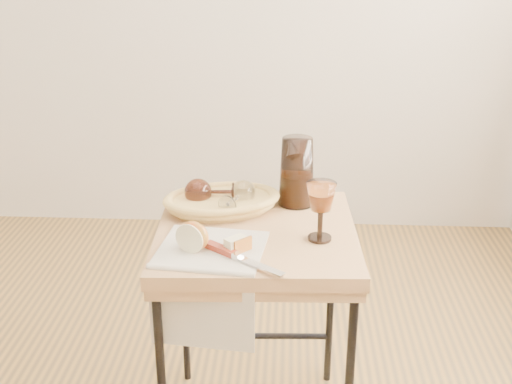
# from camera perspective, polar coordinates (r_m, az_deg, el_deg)

# --- Properties ---
(side_table) EXTENTS (0.58, 0.58, 0.71)m
(side_table) POSITION_cam_1_polar(r_m,az_deg,el_deg) (2.01, 0.03, -12.43)
(side_table) COLOR brown
(side_table) RESTS_ON floor
(tea_towel) EXTENTS (0.30, 0.27, 0.01)m
(tea_towel) POSITION_cam_1_polar(r_m,az_deg,el_deg) (1.72, -3.92, -4.99)
(tea_towel) COLOR #F5E5CE
(tea_towel) RESTS_ON side_table
(bread_basket) EXTENTS (0.36, 0.29, 0.05)m
(bread_basket) POSITION_cam_1_polar(r_m,az_deg,el_deg) (1.94, -3.00, -0.99)
(bread_basket) COLOR #BD9343
(bread_basket) RESTS_ON side_table
(goblet_lying_a) EXTENTS (0.14, 0.09, 0.08)m
(goblet_lying_a) POSITION_cam_1_polar(r_m,az_deg,el_deg) (1.95, -3.78, 0.00)
(goblet_lying_a) COLOR #4B261E
(goblet_lying_a) RESTS_ON bread_basket
(goblet_lying_b) EXTENTS (0.11, 0.14, 0.08)m
(goblet_lying_b) POSITION_cam_1_polar(r_m,az_deg,el_deg) (1.91, -1.72, -0.49)
(goblet_lying_b) COLOR white
(goblet_lying_b) RESTS_ON bread_basket
(pitcher) EXTENTS (0.21, 0.26, 0.25)m
(pitcher) POSITION_cam_1_polar(r_m,az_deg,el_deg) (1.96, 3.59, 1.81)
(pitcher) COLOR black
(pitcher) RESTS_ON side_table
(wine_goblet) EXTENTS (0.10, 0.10, 0.17)m
(wine_goblet) POSITION_cam_1_polar(r_m,az_deg,el_deg) (1.74, 5.69, -1.69)
(wine_goblet) COLOR white
(wine_goblet) RESTS_ON side_table
(apple_half) EXTENTS (0.10, 0.08, 0.08)m
(apple_half) POSITION_cam_1_polar(r_m,az_deg,el_deg) (1.69, -5.49, -3.82)
(apple_half) COLOR #B62405
(apple_half) RESTS_ON tea_towel
(apple_wedge) EXTENTS (0.06, 0.06, 0.04)m
(apple_wedge) POSITION_cam_1_polar(r_m,az_deg,el_deg) (1.69, -1.80, -4.59)
(apple_wedge) COLOR beige
(apple_wedge) RESTS_ON tea_towel
(table_knife) EXTENTS (0.21, 0.17, 0.02)m
(table_knife) POSITION_cam_1_polar(r_m,az_deg,el_deg) (1.65, -1.38, -5.66)
(table_knife) COLOR silver
(table_knife) RESTS_ON tea_towel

